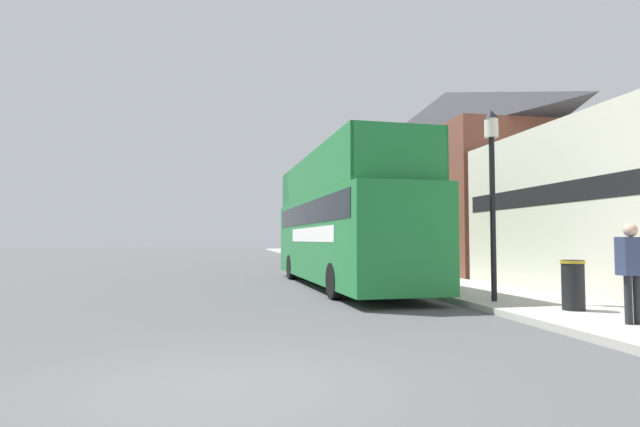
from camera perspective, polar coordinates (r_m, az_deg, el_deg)
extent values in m
plane|color=#4C4C4F|center=(26.57, -10.32, -6.34)|extent=(144.00, 144.00, 0.00)
cube|color=#ADAAA3|center=(24.58, 6.29, -6.49)|extent=(3.02, 108.00, 0.14)
cube|color=black|center=(13.65, 28.53, 2.51)|extent=(0.12, 11.63, 0.55)
cube|color=brown|center=(27.65, 14.30, 0.34)|extent=(6.00, 16.13, 6.27)
pyramid|color=#2D2D33|center=(28.33, 14.18, 10.06)|extent=(6.00, 16.13, 3.31)
cube|color=#1E7A38|center=(16.72, 2.53, -2.91)|extent=(2.98, 11.45, 2.67)
cube|color=white|center=(16.18, 3.06, -2.44)|extent=(2.76, 6.35, 0.45)
cube|color=black|center=(16.74, 2.52, -0.05)|extent=(2.97, 10.55, 0.70)
cube|color=#1E7A38|center=(16.78, 2.52, 1.82)|extent=(2.94, 10.54, 0.10)
cube|color=#1E7A38|center=(16.58, -1.48, 4.31)|extent=(0.55, 10.43, 1.30)
cube|color=#1E7A38|center=(17.21, 6.36, 4.06)|extent=(0.55, 10.43, 1.30)
cube|color=#1E7A38|center=(11.99, 9.15, 7.16)|extent=(2.46, 0.18, 1.30)
cube|color=#1E7A38|center=(21.13, -0.68, 2.74)|extent=(2.53, 1.70, 1.30)
cylinder|color=black|center=(19.95, -3.25, -6.13)|extent=(0.32, 0.97, 0.96)
cylinder|color=black|center=(20.44, 2.91, -6.06)|extent=(0.32, 0.97, 0.96)
cylinder|color=black|center=(13.30, 1.70, -7.72)|extent=(0.32, 0.97, 0.96)
cylinder|color=black|center=(14.02, 10.56, -7.43)|extent=(0.32, 0.97, 0.96)
cube|color=#9E9EA3|center=(24.92, -0.11, -5.25)|extent=(1.76, 4.06, 0.84)
cube|color=black|center=(24.78, -0.06, -3.76)|extent=(1.51, 1.96, 0.46)
cylinder|color=black|center=(26.06, -2.19, -5.76)|extent=(0.22, 0.64, 0.63)
cylinder|color=black|center=(26.29, 1.13, -5.73)|extent=(0.22, 0.64, 0.63)
cylinder|color=black|center=(23.59, -1.49, -6.05)|extent=(0.22, 0.64, 0.63)
cylinder|color=black|center=(23.84, 2.17, -6.02)|extent=(0.22, 0.64, 0.63)
cylinder|color=#232328|center=(10.08, 31.77, -8.38)|extent=(0.12, 0.12, 0.83)
cylinder|color=#232328|center=(10.20, 32.50, -8.30)|extent=(0.12, 0.12, 0.83)
cube|color=#2D3856|center=(10.09, 32.02, -4.15)|extent=(0.45, 0.25, 0.66)
sphere|color=tan|center=(10.09, 31.95, -1.64)|extent=(0.23, 0.23, 0.23)
cylinder|color=black|center=(12.43, 19.15, -0.56)|extent=(0.13, 0.13, 3.86)
cylinder|color=silver|center=(12.70, 18.98, 9.20)|extent=(0.32, 0.32, 0.45)
cone|color=black|center=(12.78, 18.96, 10.67)|extent=(0.35, 0.35, 0.22)
cylinder|color=black|center=(20.91, 6.33, -1.55)|extent=(0.13, 0.13, 3.91)
cylinder|color=silver|center=(21.07, 6.30, 4.39)|extent=(0.32, 0.32, 0.45)
cone|color=black|center=(21.12, 6.29, 5.29)|extent=(0.35, 0.35, 0.22)
cylinder|color=black|center=(11.52, 26.95, -7.29)|extent=(0.44, 0.44, 1.02)
cylinder|color=#B28E1E|center=(11.49, 26.89, -4.96)|extent=(0.48, 0.48, 0.06)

